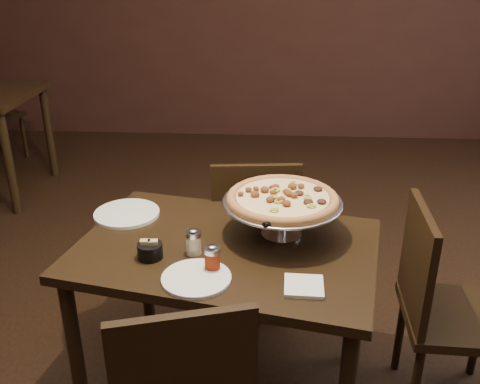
{
  "coord_description": "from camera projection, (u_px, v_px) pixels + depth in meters",
  "views": [
    {
      "loc": [
        0.16,
        -1.72,
        1.7
      ],
      "look_at": [
        0.05,
        0.08,
        0.89
      ],
      "focal_mm": 40.0,
      "sensor_mm": 36.0,
      "label": 1
    }
  ],
  "objects": [
    {
      "name": "room",
      "position": [
        243.0,
        53.0,
        1.71
      ],
      "size": [
        6.04,
        7.04,
        2.84
      ],
      "color": "black",
      "rests_on": "ground"
    },
    {
      "name": "dining_table",
      "position": [
        226.0,
        266.0,
        2.04
      ],
      "size": [
        1.23,
        0.95,
        0.69
      ],
      "rotation": [
        0.0,
        0.0,
        -0.2
      ],
      "color": "black",
      "rests_on": "ground"
    },
    {
      "name": "pizza_stand",
      "position": [
        282.0,
        199.0,
        2.02
      ],
      "size": [
        0.46,
        0.46,
        0.19
      ],
      "color": "silver",
      "rests_on": "dining_table"
    },
    {
      "name": "parmesan_shaker",
      "position": [
        194.0,
        242.0,
        1.93
      ],
      "size": [
        0.06,
        0.06,
        0.1
      ],
      "color": "beige",
      "rests_on": "dining_table"
    },
    {
      "name": "pepper_flake_shaker",
      "position": [
        212.0,
        259.0,
        1.83
      ],
      "size": [
        0.06,
        0.06,
        0.1
      ],
      "color": "maroon",
      "rests_on": "dining_table"
    },
    {
      "name": "packet_caddy",
      "position": [
        150.0,
        250.0,
        1.91
      ],
      "size": [
        0.09,
        0.09,
        0.07
      ],
      "rotation": [
        0.0,
        0.0,
        0.13
      ],
      "color": "black",
      "rests_on": "dining_table"
    },
    {
      "name": "napkin_stack",
      "position": [
        304.0,
        286.0,
        1.75
      ],
      "size": [
        0.13,
        0.13,
        0.01
      ],
      "primitive_type": "cube",
      "rotation": [
        0.0,
        0.0,
        -0.03
      ],
      "color": "white",
      "rests_on": "dining_table"
    },
    {
      "name": "plate_left",
      "position": [
        127.0,
        213.0,
        2.24
      ],
      "size": [
        0.27,
        0.27,
        0.01
      ],
      "primitive_type": "cylinder",
      "color": "white",
      "rests_on": "dining_table"
    },
    {
      "name": "plate_near",
      "position": [
        196.0,
        278.0,
        1.79
      ],
      "size": [
        0.24,
        0.24,
        0.01
      ],
      "primitive_type": "cylinder",
      "color": "white",
      "rests_on": "dining_table"
    },
    {
      "name": "serving_spatula",
      "position": [
        277.0,
        221.0,
        1.87
      ],
      "size": [
        0.17,
        0.17,
        0.02
      ],
      "rotation": [
        0.0,
        0.0,
        -0.76
      ],
      "color": "silver",
      "rests_on": "pizza_stand"
    },
    {
      "name": "chair_far",
      "position": [
        254.0,
        232.0,
        2.58
      ],
      "size": [
        0.44,
        0.44,
        0.86
      ],
      "rotation": [
        0.0,
        0.0,
        3.24
      ],
      "color": "black",
      "rests_on": "ground"
    },
    {
      "name": "chair_side",
      "position": [
        441.0,
        303.0,
        2.04
      ],
      "size": [
        0.42,
        0.42,
        0.86
      ],
      "rotation": [
        0.0,
        0.0,
        1.53
      ],
      "color": "black",
      "rests_on": "ground"
    }
  ]
}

